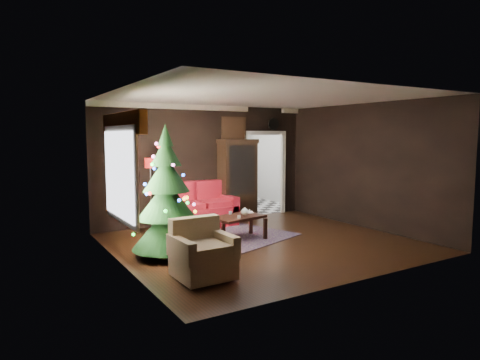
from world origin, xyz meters
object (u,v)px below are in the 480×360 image
curio_cabinet (237,181)px  floor_lamp (151,195)px  wall_clock (273,124)px  armchair (203,249)px  coffee_table (238,227)px  kitchen_table (232,196)px  loveseat (199,205)px  teapot (245,212)px  christmas_tree (167,196)px

curio_cabinet → floor_lamp: curio_cabinet is taller
curio_cabinet → wall_clock: bearing=8.5°
armchair → coffee_table: armchair is taller
floor_lamp → kitchen_table: size_ratio=2.09×
floor_lamp → curio_cabinet: bearing=9.0°
loveseat → coffee_table: (0.10, -1.57, -0.25)m
armchair → loveseat: bearing=64.2°
coffee_table → teapot: teapot is taller
curio_cabinet → kitchen_table: curio_cabinet is taller
armchair → curio_cabinet: bearing=51.9°
floor_lamp → armchair: 3.24m
christmas_tree → coffee_table: christmas_tree is taller
curio_cabinet → armchair: curio_cabinet is taller
loveseat → curio_cabinet: size_ratio=0.89×
curio_cabinet → coffee_table: (-1.05, -1.79, -0.70)m
floor_lamp → christmas_tree: christmas_tree is taller
loveseat → curio_cabinet: bearing=10.8°
curio_cabinet → teapot: curio_cabinet is taller
teapot → floor_lamp: bearing=134.5°
loveseat → armchair: loveseat is taller
floor_lamp → teapot: size_ratio=9.29×
loveseat → wall_clock: 3.04m
curio_cabinet → christmas_tree: bearing=-141.0°
coffee_table → wall_clock: wall_clock is taller
floor_lamp → teapot: (1.43, -1.46, -0.27)m
loveseat → coffee_table: size_ratio=1.63×
curio_cabinet → armchair: (-2.69, -3.57, -0.49)m
wall_clock → kitchen_table: bearing=113.7°
wall_clock → kitchen_table: (-0.55, 1.25, -2.00)m
floor_lamp → wall_clock: bearing=8.9°
kitchen_table → loveseat: bearing=-137.5°
christmas_tree → wall_clock: bearing=31.2°
loveseat → curio_cabinet: 1.25m
christmas_tree → armchair: bearing=-89.9°
curio_cabinet → christmas_tree: 3.47m
wall_clock → kitchen_table: 2.43m
curio_cabinet → coffee_table: curio_cabinet is taller
coffee_table → wall_clock: 3.68m
loveseat → kitchen_table: bearing=42.5°
curio_cabinet → kitchen_table: 1.67m
loveseat → teapot: size_ratio=10.09×
floor_lamp → coffee_table: floor_lamp is taller
teapot → kitchen_table: bearing=64.3°
wall_clock → coffee_table: bearing=-138.8°
loveseat → teapot: (0.23, -1.61, 0.06)m
loveseat → coffee_table: 1.59m
loveseat → floor_lamp: bearing=-172.7°
loveseat → curio_cabinet: curio_cabinet is taller
teapot → coffee_table: bearing=163.1°
floor_lamp → coffee_table: 2.01m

